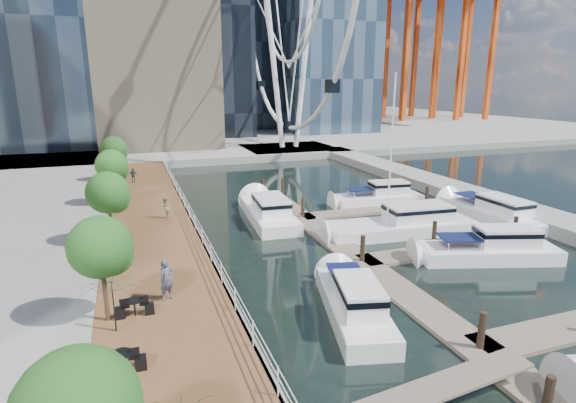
% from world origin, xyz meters
% --- Properties ---
extents(ground, '(520.00, 520.00, 0.00)m').
position_xyz_m(ground, '(0.00, 0.00, 0.00)').
color(ground, black).
rests_on(ground, ground).
extents(boardwalk, '(6.00, 60.00, 1.00)m').
position_xyz_m(boardwalk, '(-9.00, 15.00, 0.50)').
color(boardwalk, brown).
rests_on(boardwalk, ground).
extents(seawall, '(0.25, 60.00, 1.00)m').
position_xyz_m(seawall, '(-6.00, 15.00, 0.50)').
color(seawall, '#595954').
rests_on(seawall, ground).
extents(land_far, '(200.00, 114.00, 1.00)m').
position_xyz_m(land_far, '(0.00, 102.00, 0.50)').
color(land_far, gray).
rests_on(land_far, ground).
extents(breakwater, '(4.00, 60.00, 1.00)m').
position_xyz_m(breakwater, '(20.00, 20.00, 0.50)').
color(breakwater, gray).
rests_on(breakwater, ground).
extents(pier, '(14.00, 12.00, 1.00)m').
position_xyz_m(pier, '(14.00, 52.00, 0.50)').
color(pier, gray).
rests_on(pier, ground).
extents(railing, '(0.10, 60.00, 1.05)m').
position_xyz_m(railing, '(-6.10, 15.00, 1.52)').
color(railing, white).
rests_on(railing, boardwalk).
extents(floating_docks, '(16.00, 34.00, 2.60)m').
position_xyz_m(floating_docks, '(7.97, 9.98, 0.49)').
color(floating_docks, '#6D6051').
rests_on(floating_docks, ground).
extents(port_cranes, '(40.00, 52.00, 38.00)m').
position_xyz_m(port_cranes, '(67.67, 95.67, 20.00)').
color(port_cranes, '#D84C14').
rests_on(port_cranes, ground).
extents(street_trees, '(2.60, 42.60, 4.60)m').
position_xyz_m(street_trees, '(-11.40, 14.00, 4.29)').
color(street_trees, '#3F2B1C').
rests_on(street_trees, ground).
extents(cafe_tables, '(2.50, 13.70, 0.74)m').
position_xyz_m(cafe_tables, '(-10.40, -2.00, 1.37)').
color(cafe_tables, black).
rests_on(cafe_tables, ground).
extents(yacht_foreground, '(9.65, 5.22, 2.15)m').
position_xyz_m(yacht_foreground, '(10.69, 5.82, 0.00)').
color(yacht_foreground, white).
rests_on(yacht_foreground, ground).
extents(pedestrian_near, '(0.86, 0.77, 1.98)m').
position_xyz_m(pedestrian_near, '(-8.83, 5.06, 1.99)').
color(pedestrian_near, '#44485B').
rests_on(pedestrian_near, boardwalk).
extents(pedestrian_mid, '(0.64, 0.81, 1.63)m').
position_xyz_m(pedestrian_mid, '(-7.80, 18.46, 1.81)').
color(pedestrian_mid, gray).
rests_on(pedestrian_mid, boardwalk).
extents(pedestrian_far, '(0.94, 0.53, 1.51)m').
position_xyz_m(pedestrian_far, '(-9.75, 32.47, 1.76)').
color(pedestrian_far, '#343B41').
rests_on(pedestrian_far, boardwalk).
extents(moored_yachts, '(21.48, 34.03, 11.50)m').
position_xyz_m(moored_yachts, '(8.02, 11.12, 0.00)').
color(moored_yachts, white).
rests_on(moored_yachts, ground).
extents(cafe_seating, '(5.03, 11.56, 2.40)m').
position_xyz_m(cafe_seating, '(-10.62, -3.09, 2.18)').
color(cafe_seating, '#0F3817').
rests_on(cafe_seating, ground).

